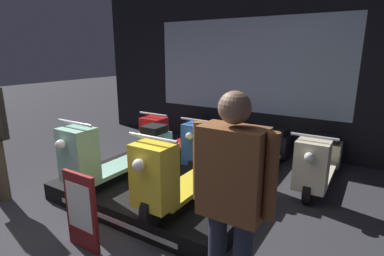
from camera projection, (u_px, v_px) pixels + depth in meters
The scene contains 11 objects.
ground_plane at pixel (81, 252), 2.79m from camera, with size 30.00×30.00×0.00m, color #2D2D33.
shop_wall_back at pixel (247, 63), 5.55m from camera, with size 6.77×0.09×3.20m.
display_platform at pixel (156, 192), 3.73m from camera, with size 2.39×1.46×0.22m.
scooter_display_left at pixel (120, 152), 3.86m from camera, with size 0.54×1.77×0.86m.
scooter_display_right at pixel (191, 169), 3.31m from camera, with size 0.54×1.77×0.86m.
scooter_backrow_0 at pixel (177, 136), 5.38m from camera, with size 0.54×1.77×0.86m.
scooter_backrow_1 at pixel (216, 143), 4.96m from camera, with size 0.54×1.77×0.86m.
scooter_backrow_2 at pixel (263, 151), 4.55m from camera, with size 0.54×1.77×0.86m.
scooter_backrow_3 at pixel (320, 161), 4.13m from camera, with size 0.54×1.77×0.86m.
person_right_browsing at pixel (232, 192), 1.95m from camera, with size 0.58×0.24×1.58m.
price_sign_board at pixel (81, 211), 2.75m from camera, with size 0.40×0.04×0.76m.
Camera 1 is at (2.16, -1.49, 1.81)m, focal length 28.00 mm.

